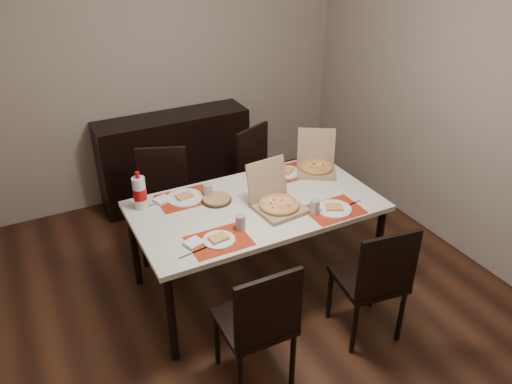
% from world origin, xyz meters
% --- Properties ---
extents(ground, '(3.80, 4.00, 0.02)m').
position_xyz_m(ground, '(0.00, 0.00, -0.01)').
color(ground, '#3E2113').
rests_on(ground, ground).
extents(room_walls, '(3.84, 4.02, 2.62)m').
position_xyz_m(room_walls, '(0.00, 0.43, 1.73)').
color(room_walls, gray).
rests_on(room_walls, ground).
extents(sideboard, '(1.50, 0.40, 0.90)m').
position_xyz_m(sideboard, '(0.00, 1.78, 0.45)').
color(sideboard, black).
rests_on(sideboard, ground).
extents(dining_table, '(1.80, 1.00, 0.75)m').
position_xyz_m(dining_table, '(0.09, 0.15, 0.68)').
color(dining_table, beige).
rests_on(dining_table, ground).
extents(chair_near_left, '(0.43, 0.43, 0.93)m').
position_xyz_m(chair_near_left, '(-0.34, -0.72, 0.51)').
color(chair_near_left, black).
rests_on(chair_near_left, ground).
extents(chair_near_right, '(0.47, 0.47, 0.93)m').
position_xyz_m(chair_near_right, '(0.53, -0.71, 0.51)').
color(chair_near_right, black).
rests_on(chair_near_right, ground).
extents(chair_far_left, '(0.54, 0.54, 0.93)m').
position_xyz_m(chair_far_left, '(-0.39, 0.94, 0.51)').
color(chair_far_left, black).
rests_on(chair_far_left, ground).
extents(chair_far_right, '(0.55, 0.55, 0.93)m').
position_xyz_m(chair_far_right, '(0.58, 0.98, 0.51)').
color(chair_far_right, black).
rests_on(chair_far_right, ground).
extents(setting_near_left, '(0.52, 0.30, 0.11)m').
position_xyz_m(setting_near_left, '(-0.32, -0.14, 0.77)').
color(setting_near_left, '#AD250B').
rests_on(setting_near_left, dining_table).
extents(setting_near_right, '(0.45, 0.30, 0.11)m').
position_xyz_m(setting_near_right, '(0.51, -0.18, 0.77)').
color(setting_near_right, '#AD250B').
rests_on(setting_near_right, dining_table).
extents(setting_far_left, '(0.49, 0.30, 0.11)m').
position_xyz_m(setting_far_left, '(-0.33, 0.45, 0.77)').
color(setting_far_left, '#AD250B').
rests_on(setting_far_left, dining_table).
extents(setting_far_right, '(0.47, 0.30, 0.11)m').
position_xyz_m(setting_far_right, '(0.50, 0.45, 0.77)').
color(setting_far_right, '#AD250B').
rests_on(setting_far_right, dining_table).
extents(napkin_loose, '(0.16, 0.16, 0.02)m').
position_xyz_m(napkin_loose, '(0.20, 0.16, 0.76)').
color(napkin_loose, white).
rests_on(napkin_loose, dining_table).
extents(pizza_box_center, '(0.36, 0.39, 0.33)m').
position_xyz_m(pizza_box_center, '(0.19, 0.02, 0.80)').
color(pizza_box_center, '#907253').
rests_on(pizza_box_center, dining_table).
extents(pizza_box_right, '(0.45, 0.46, 0.31)m').
position_xyz_m(pizza_box_right, '(0.78, 0.41, 0.80)').
color(pizza_box_right, '#907253').
rests_on(pizza_box_right, dining_table).
extents(faina_plate, '(0.23, 0.23, 0.03)m').
position_xyz_m(faina_plate, '(-0.16, 0.32, 0.76)').
color(faina_plate, black).
rests_on(faina_plate, dining_table).
extents(dip_bowl, '(0.16, 0.16, 0.03)m').
position_xyz_m(dip_bowl, '(0.23, 0.28, 0.77)').
color(dip_bowl, white).
rests_on(dip_bowl, dining_table).
extents(soda_bottle, '(0.10, 0.10, 0.29)m').
position_xyz_m(soda_bottle, '(-0.68, 0.49, 0.87)').
color(soda_bottle, silver).
rests_on(soda_bottle, dining_table).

